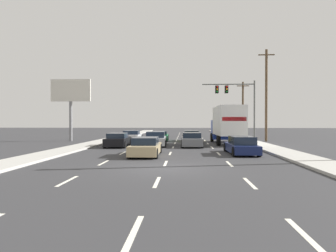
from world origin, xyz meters
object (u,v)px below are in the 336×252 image
object	(u,v)px
car_tan	(146,147)
utility_pole_far	(243,108)
roadside_billboard	(71,96)
car_green	(160,136)
traffic_signal_mast	(233,95)
box_truck	(227,123)
car_navy	(241,146)
car_black	(118,140)
utility_pole_mid	(266,94)
car_white	(132,136)
car_gray	(192,140)
car_silver	(156,139)
car_yellow	(191,136)

from	to	relation	value
car_tan	utility_pole_far	xyz separation A→B (m)	(11.25, 25.60, 3.67)
roadside_billboard	car_tan	bearing A→B (deg)	-53.62
car_green	traffic_signal_mast	bearing A→B (deg)	17.07
car_tan	box_truck	distance (m)	12.80
car_navy	traffic_signal_mast	world-z (taller)	traffic_signal_mast
car_black	traffic_signal_mast	xyz separation A→B (m)	(12.12, 11.53, 4.98)
car_tan	box_truck	bearing A→B (deg)	57.52
car_black	box_truck	bearing A→B (deg)	20.50
box_truck	roadside_billboard	distance (m)	18.27
car_tan	utility_pole_mid	bearing A→B (deg)	51.51
car_black	traffic_signal_mast	bearing A→B (deg)	43.59
car_white	car_green	distance (m)	3.44
car_green	roadside_billboard	world-z (taller)	roadside_billboard
car_gray	box_truck	distance (m)	5.07
car_tan	car_white	bearing A→B (deg)	103.72
car_white	car_black	xyz separation A→B (m)	(0.08, -7.48, 0.01)
car_white	car_tan	size ratio (longest dim) A/B	0.95
car_silver	car_yellow	xyz separation A→B (m)	(3.44, 6.86, -0.03)
traffic_signal_mast	car_gray	bearing A→B (deg)	-116.70
car_tan	car_black	bearing A→B (deg)	116.43
car_black	traffic_signal_mast	distance (m)	17.45
car_green	utility_pole_mid	distance (m)	13.08
traffic_signal_mast	utility_pole_far	distance (m)	7.73
box_truck	car_navy	world-z (taller)	box_truck
car_green	car_silver	bearing A→B (deg)	-88.46
car_black	car_green	world-z (taller)	car_black
traffic_signal_mast	car_yellow	bearing A→B (deg)	-146.53
car_gray	utility_pole_mid	size ratio (longest dim) A/B	0.44
car_yellow	roadside_billboard	size ratio (longest dim) A/B	0.61
car_gray	roadside_billboard	size ratio (longest dim) A/B	0.64
box_truck	car_gray	bearing A→B (deg)	-138.46
car_white	car_green	world-z (taller)	car_white
car_black	roadside_billboard	distance (m)	11.61
utility_pole_mid	car_tan	bearing A→B (deg)	-128.49
car_gray	box_truck	size ratio (longest dim) A/B	0.56
car_white	car_tan	xyz separation A→B (m)	(3.51, -14.36, 0.01)
car_gray	car_navy	bearing A→B (deg)	-61.82
car_gray	utility_pole_mid	bearing A→B (deg)	40.45
car_green	utility_pole_far	size ratio (longest dim) A/B	0.57
car_tan	roadside_billboard	bearing A→B (deg)	126.38
utility_pole_mid	roadside_billboard	distance (m)	22.57
car_black	utility_pole_mid	distance (m)	17.84
car_black	car_green	distance (m)	9.30
car_tan	car_silver	bearing A→B (deg)	90.82
car_gray	car_navy	xyz separation A→B (m)	(3.29, -6.14, -0.02)
car_silver	roadside_billboard	world-z (taller)	roadside_billboard
car_green	car_navy	world-z (taller)	car_navy
car_black	car_yellow	world-z (taller)	car_black
utility_pole_far	box_truck	bearing A→B (deg)	-106.58
car_silver	car_yellow	distance (m)	7.67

